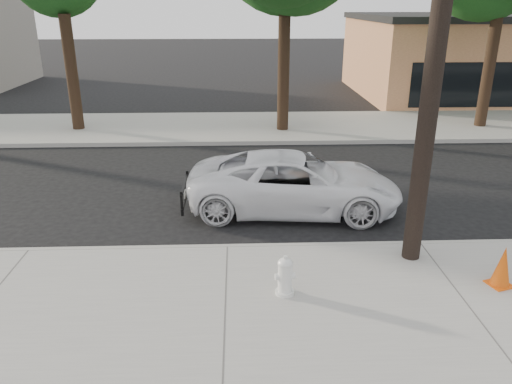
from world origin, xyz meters
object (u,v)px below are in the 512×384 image
Objects in this scene: utility_pole at (441,10)px; police_cruiser at (295,182)px; traffic_cone at (503,267)px; fire_hydrant at (285,277)px.

utility_pole is 1.76× the size of police_cruiser.
police_cruiser is 5.04m from traffic_cone.
utility_pole is at bearing -139.85° from police_cruiser.
fire_hydrant is 3.81m from traffic_cone.
police_cruiser is (-1.98, 2.79, -3.99)m from utility_pole.
traffic_cone is at bearing -4.62° from fire_hydrant.
utility_pole is at bearing 138.26° from traffic_cone.
traffic_cone is at bearing -135.70° from police_cruiser.
utility_pole is 5.25m from police_cruiser.
police_cruiser is 7.57× the size of fire_hydrant.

